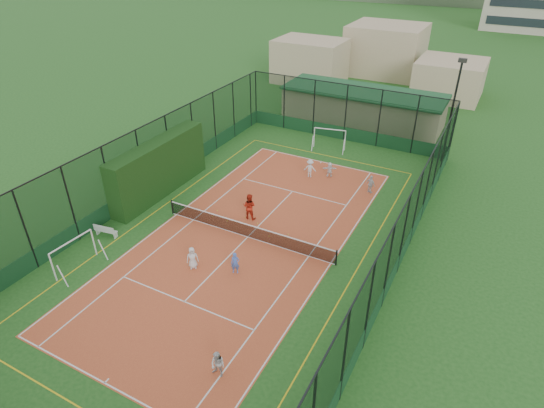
{
  "coord_description": "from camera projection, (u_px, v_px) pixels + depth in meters",
  "views": [
    {
      "loc": [
        11.99,
        -19.51,
        16.41
      ],
      "look_at": [
        0.41,
        2.44,
        1.2
      ],
      "focal_mm": 30.0,
      "sensor_mm": 36.0,
      "label": 1
    }
  ],
  "objects": [
    {
      "name": "court_slab",
      "position": [
        248.0,
        237.0,
        28.05
      ],
      "size": [
        11.17,
        23.97,
        0.01
      ],
      "primitive_type": "cube",
      "color": "#A93C25",
      "rests_on": "ground"
    },
    {
      "name": "futsal_goal_near",
      "position": [
        74.0,
        254.0,
        25.13
      ],
      "size": [
        2.82,
        1.0,
        1.79
      ],
      "primitive_type": null,
      "rotation": [
        0.0,
        0.0,
        1.5
      ],
      "color": "white",
      "rests_on": "ground"
    },
    {
      "name": "futsal_goal_far",
      "position": [
        329.0,
        139.0,
        38.78
      ],
      "size": [
        2.85,
        1.36,
        1.77
      ],
      "primitive_type": null,
      "rotation": [
        0.0,
        0.0,
        0.21
      ],
      "color": "white",
      "rests_on": "ground"
    },
    {
      "name": "child_far_back",
      "position": [
        330.0,
        170.0,
        34.56
      ],
      "size": [
        1.12,
        0.75,
        1.16
      ],
      "primitive_type": "imported",
      "rotation": [
        0.0,
        0.0,
        3.56
      ],
      "color": "white",
      "rests_on": "court_slab"
    },
    {
      "name": "child_near_left",
      "position": [
        192.0,
        258.0,
        25.21
      ],
      "size": [
        0.78,
        0.75,
        1.35
      ],
      "primitive_type": "imported",
      "rotation": [
        0.0,
        0.0,
        0.7
      ],
      "color": "silver",
      "rests_on": "court_slab"
    },
    {
      "name": "child_far_right",
      "position": [
        371.0,
        184.0,
        32.36
      ],
      "size": [
        0.87,
        0.65,
        1.37
      ],
      "primitive_type": "imported",
      "rotation": [
        0.0,
        0.0,
        2.69
      ],
      "color": "silver",
      "rests_on": "court_slab"
    },
    {
      "name": "perimeter_fence",
      "position": [
        247.0,
        203.0,
        26.75
      ],
      "size": [
        18.12,
        34.12,
        5.0
      ],
      "primitive_type": null,
      "color": "black",
      "rests_on": "ground"
    },
    {
      "name": "tennis_balls",
      "position": [
        245.0,
        222.0,
        29.37
      ],
      "size": [
        5.51,
        1.22,
        0.07
      ],
      "color": "#CCE033",
      "rests_on": "court_slab"
    },
    {
      "name": "clubhouse",
      "position": [
        363.0,
        106.0,
        43.82
      ],
      "size": [
        15.2,
        7.2,
        3.15
      ],
      "primitive_type": null,
      "color": "tan",
      "rests_on": "ground"
    },
    {
      "name": "child_near_mid",
      "position": [
        235.0,
        263.0,
        24.85
      ],
      "size": [
        0.56,
        0.49,
        1.3
      ],
      "primitive_type": "imported",
      "rotation": [
        0.0,
        0.0,
        0.45
      ],
      "color": "#496FD1",
      "rests_on": "court_slab"
    },
    {
      "name": "child_near_right",
      "position": [
        218.0,
        364.0,
        19.08
      ],
      "size": [
        0.67,
        0.54,
        1.34
      ],
      "primitive_type": "imported",
      "rotation": [
        0.0,
        0.0,
        -0.04
      ],
      "color": "silver",
      "rests_on": "court_slab"
    },
    {
      "name": "tennis_net",
      "position": [
        247.0,
        230.0,
        27.78
      ],
      "size": [
        11.67,
        0.12,
        1.06
      ],
      "primitive_type": null,
      "color": "black",
      "rests_on": "ground"
    },
    {
      "name": "white_bench",
      "position": [
        106.0,
        230.0,
        27.97
      ],
      "size": [
        1.51,
        0.63,
        0.83
      ],
      "primitive_type": null,
      "rotation": [
        0.0,
        0.0,
        0.15
      ],
      "color": "white",
      "rests_on": "ground"
    },
    {
      "name": "ground",
      "position": [
        248.0,
        237.0,
        28.05
      ],
      "size": [
        300.0,
        300.0,
        0.0
      ],
      "primitive_type": "plane",
      "color": "#1E4F1B",
      "rests_on": "ground"
    },
    {
      "name": "coach",
      "position": [
        249.0,
        206.0,
        29.42
      ],
      "size": [
        0.95,
        0.78,
        1.79
      ],
      "primitive_type": "imported",
      "rotation": [
        0.0,
        0.0,
        3.27
      ],
      "color": "#B42413",
      "rests_on": "court_slab"
    },
    {
      "name": "child_far_left",
      "position": [
        310.0,
        168.0,
        34.42
      ],
      "size": [
        1.02,
        0.73,
        1.44
      ],
      "primitive_type": "imported",
      "rotation": [
        0.0,
        0.0,
        3.37
      ],
      "color": "silver",
      "rests_on": "court_slab"
    },
    {
      "name": "floodlight_ne",
      "position": [
        451.0,
        113.0,
        35.0
      ],
      "size": [
        0.6,
        0.26,
        8.25
      ],
      "primitive_type": null,
      "color": "black",
      "rests_on": "ground"
    },
    {
      "name": "hedge_left",
      "position": [
        159.0,
        168.0,
        31.82
      ],
      "size": [
        1.33,
        8.88,
        3.88
      ],
      "primitive_type": "cube",
      "color": "black",
      "rests_on": "ground"
    }
  ]
}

